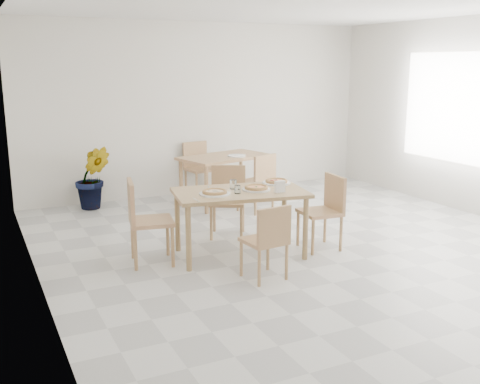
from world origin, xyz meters
name	(u,v)px	position (x,y,z in m)	size (l,w,h in m)	color
main_table	(240,198)	(-0.84, 0.29, 0.66)	(1.57, 1.06, 0.75)	tan
chair_south	(268,237)	(-0.92, -0.52, 0.45)	(0.42, 0.42, 0.78)	tan
chair_north	(228,195)	(-0.62, 1.08, 0.51)	(0.59, 0.59, 0.88)	tan
chair_west	(143,216)	(-1.90, 0.50, 0.54)	(0.54, 0.54, 0.93)	tan
chair_east	(326,206)	(0.18, 0.09, 0.50)	(0.46, 0.46, 0.87)	tan
plate_margherita	(256,189)	(-0.66, 0.25, 0.76)	(0.32, 0.32, 0.02)	white
plate_mushroom	(215,194)	(-1.16, 0.25, 0.76)	(0.34, 0.34, 0.02)	white
plate_pepperoni	(276,183)	(-0.28, 0.46, 0.76)	(0.33, 0.33, 0.02)	white
pizza_margherita	(256,187)	(-0.66, 0.25, 0.78)	(0.34, 0.34, 0.03)	tan
pizza_mushroom	(215,192)	(-1.16, 0.25, 0.78)	(0.30, 0.30, 0.03)	tan
pizza_pepperoni	(276,181)	(-0.28, 0.46, 0.78)	(0.34, 0.34, 0.03)	tan
tumbler_a	(233,184)	(-0.86, 0.42, 0.80)	(0.08, 0.08, 0.10)	white
tumbler_b	(238,189)	(-0.91, 0.19, 0.79)	(0.07, 0.07, 0.09)	white
napkin_holder	(280,187)	(-0.50, 0.00, 0.82)	(0.13, 0.07, 0.14)	silver
fork_a	(196,200)	(-1.44, 0.09, 0.75)	(0.02, 0.18, 0.01)	silver
fork_b	(209,188)	(-1.09, 0.58, 0.75)	(0.02, 0.19, 0.01)	silver
second_table	(225,162)	(0.02, 2.59, 0.66)	(1.51, 1.10, 0.75)	tan
chair_back_s	(259,179)	(0.25, 1.88, 0.50)	(0.54, 0.54, 0.86)	tan
chair_back_n	(198,165)	(-0.13, 3.31, 0.51)	(0.48, 0.48, 0.88)	tan
plate_empty	(237,156)	(0.16, 2.46, 0.76)	(0.28, 0.28, 0.02)	white
potted_plant	(93,178)	(-1.89, 3.15, 0.47)	(0.52, 0.42, 0.95)	#216E26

